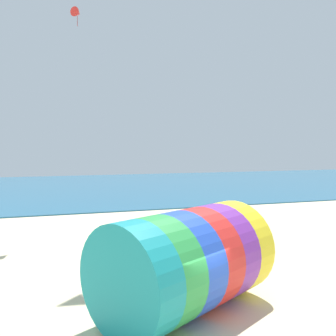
# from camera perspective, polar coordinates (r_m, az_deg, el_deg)

# --- Properties ---
(ground_plane) EXTENTS (120.00, 120.00, 0.00)m
(ground_plane) POSITION_cam_1_polar(r_m,az_deg,el_deg) (12.78, 3.52, -23.17)
(ground_plane) COLOR beige
(sea) EXTENTS (120.00, 40.00, 0.10)m
(sea) POSITION_cam_1_polar(r_m,az_deg,el_deg) (52.08, -12.85, -2.88)
(sea) COLOR #236084
(sea) RESTS_ON ground
(giant_inflatable_tube) EXTENTS (7.06, 6.09, 3.53)m
(giant_inflatable_tube) POSITION_cam_1_polar(r_m,az_deg,el_deg) (13.20, 2.76, -14.01)
(giant_inflatable_tube) COLOR teal
(giant_inflatable_tube) RESTS_ON ground
(kite_handler) EXTENTS (0.39, 0.42, 1.65)m
(kite_handler) POSITION_cam_1_polar(r_m,az_deg,el_deg) (16.52, 11.07, -13.82)
(kite_handler) COLOR black
(kite_handler) RESTS_ON ground
(kite_red_delta) EXTENTS (0.94, 0.95, 1.25)m
(kite_red_delta) POSITION_cam_1_polar(r_m,az_deg,el_deg) (28.51, -13.67, 21.99)
(kite_red_delta) COLOR red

